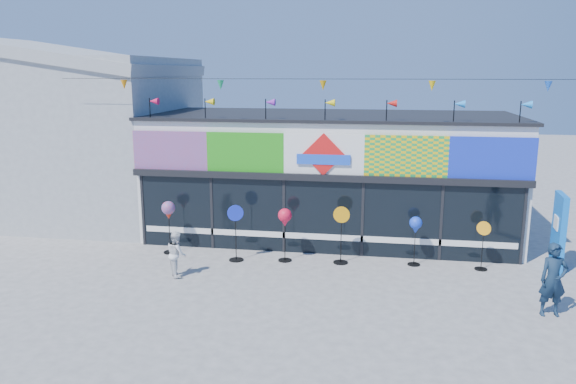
% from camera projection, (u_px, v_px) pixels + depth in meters
% --- Properties ---
extents(ground, '(80.00, 80.00, 0.00)m').
position_uv_depth(ground, '(308.00, 296.00, 14.03)').
color(ground, slate).
rests_on(ground, ground).
extents(kite_shop, '(16.00, 5.70, 5.31)m').
position_uv_depth(kite_shop, '(331.00, 174.00, 19.33)').
color(kite_shop, white).
rests_on(kite_shop, ground).
extents(neighbour_building, '(8.18, 7.20, 6.87)m').
position_uv_depth(neighbour_building, '(77.00, 132.00, 21.73)').
color(neighbour_building, '#A6AAAC').
rests_on(neighbour_building, ground).
extents(blue_sign, '(0.25, 1.11, 2.19)m').
position_uv_depth(blue_sign, '(559.00, 232.00, 15.71)').
color(blue_sign, blue).
rests_on(blue_sign, ground).
extents(spinner_0, '(0.41, 0.41, 1.64)m').
position_uv_depth(spinner_0, '(169.00, 212.00, 17.14)').
color(spinner_0, black).
rests_on(spinner_0, ground).
extents(spinner_1, '(0.46, 0.43, 1.69)m').
position_uv_depth(spinner_1, '(236.00, 231.00, 16.52)').
color(spinner_1, black).
rests_on(spinner_1, ground).
extents(spinner_2, '(0.40, 0.40, 1.60)m').
position_uv_depth(spinner_2, '(285.00, 219.00, 16.40)').
color(spinner_2, black).
rests_on(spinner_2, ground).
extents(spinner_3, '(0.48, 0.43, 1.70)m').
position_uv_depth(spinner_3, '(341.00, 233.00, 16.29)').
color(spinner_3, black).
rests_on(spinner_3, ground).
extents(spinner_4, '(0.37, 0.37, 1.45)m').
position_uv_depth(spinner_4, '(416.00, 226.00, 16.07)').
color(spinner_4, black).
rests_on(spinner_4, ground).
extents(spinner_5, '(0.38, 0.36, 1.41)m').
position_uv_depth(spinner_5, '(483.00, 244.00, 15.78)').
color(spinner_5, black).
rests_on(spinner_5, ground).
extents(adult_man, '(0.68, 0.50, 1.72)m').
position_uv_depth(adult_man, '(553.00, 280.00, 12.77)').
color(adult_man, '#13263B').
rests_on(adult_man, ground).
extents(child, '(0.64, 0.70, 1.26)m').
position_uv_depth(child, '(177.00, 254.00, 15.32)').
color(child, silver).
rests_on(child, ground).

